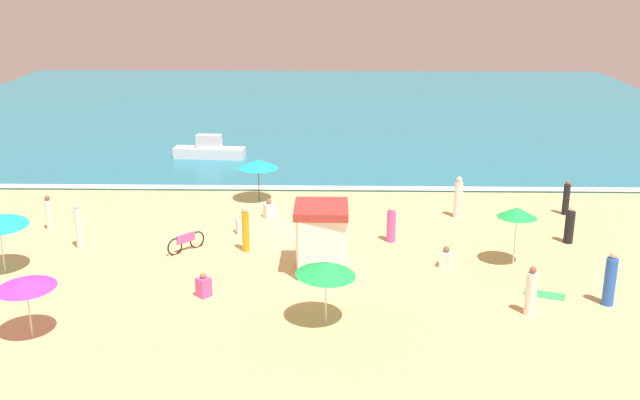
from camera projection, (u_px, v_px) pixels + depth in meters
ground_plane at (288, 232)px, 32.20m from camera, size 60.00×60.00×0.00m
ocean_water at (310, 110)px, 58.86m from camera, size 60.00×44.00×0.10m
wave_breaker_foam at (296, 188)px, 38.17m from camera, size 57.00×0.70×0.01m
lifeguard_cabana at (321, 238)px, 27.78m from camera, size 2.03×2.18×2.57m
beach_umbrella_1 at (326, 268)px, 23.45m from camera, size 2.67×2.66×2.19m
beach_umbrella_2 at (26, 283)px, 22.60m from camera, size 2.41×2.42×2.00m
beach_umbrella_3 at (258, 164)px, 35.81m from camera, size 2.68×2.68×2.10m
beach_umbrella_4 at (517, 212)px, 28.03m from camera, size 2.05×2.05×2.35m
parked_bicycle at (186, 242)px, 29.93m from camera, size 1.27×1.39×0.76m
beachgoer_0 at (241, 225)px, 31.92m from camera, size 0.56×0.56×0.87m
beachgoer_1 at (446, 258)px, 28.37m from camera, size 0.55×0.55×0.84m
beachgoer_2 at (531, 292)px, 24.39m from camera, size 0.53×0.53×1.70m
beachgoer_3 at (569, 226)px, 30.71m from camera, size 0.48×0.48×1.60m
beachgoer_4 at (566, 198)px, 34.19m from camera, size 0.38×0.38×1.64m
beachgoer_5 at (49, 213)px, 32.21m from camera, size 0.40×0.40×1.57m
beachgoer_6 at (79, 226)px, 30.08m from camera, size 0.44×0.44×1.93m
beachgoer_7 at (269, 210)px, 33.88m from camera, size 0.61×0.61×0.89m
beachgoer_8 at (610, 280)px, 25.04m from camera, size 0.55×0.55×1.93m
beachgoer_9 at (458, 198)px, 33.79m from camera, size 0.53×0.53×1.92m
beachgoer_10 at (204, 286)px, 25.83m from camera, size 0.60×0.60×0.88m
beachgoer_11 at (246, 229)px, 29.73m from camera, size 0.38×0.38×1.90m
beachgoer_12 at (391, 225)px, 30.85m from camera, size 0.52×0.52×1.55m
beach_towel_0 at (310, 237)px, 31.57m from camera, size 1.64×1.35×0.01m
beach_towel_1 at (544, 295)px, 26.05m from camera, size 1.54×1.09×0.01m
small_boat_0 at (209, 150)px, 43.92m from camera, size 4.24×1.34×1.40m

